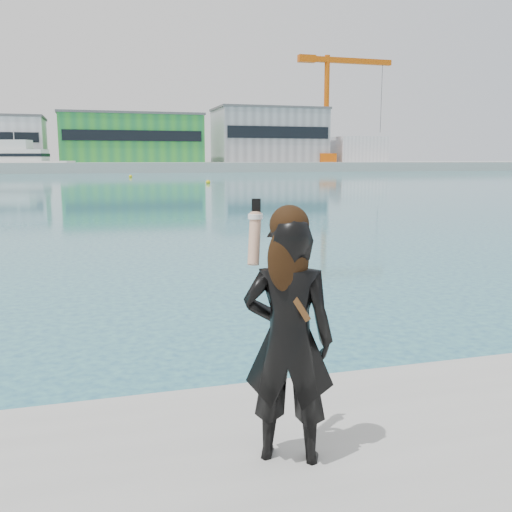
{
  "coord_description": "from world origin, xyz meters",
  "views": [
    {
      "loc": [
        -1.25,
        -3.32,
        2.63
      ],
      "look_at": [
        -0.15,
        0.47,
        1.96
      ],
      "focal_mm": 40.0,
      "sensor_mm": 36.0,
      "label": 1
    }
  ],
  "objects_px": {
    "buoy_extra": "(208,184)",
    "dock_crane": "(331,105)",
    "woman": "(288,333)",
    "motor_yacht": "(23,161)",
    "buoy_near": "(131,178)"
  },
  "relations": [
    {
      "from": "buoy_extra",
      "to": "woman",
      "type": "bearing_deg",
      "value": -100.95
    },
    {
      "from": "buoy_extra",
      "to": "dock_crane",
      "type": "bearing_deg",
      "value": 56.51
    },
    {
      "from": "dock_crane",
      "to": "buoy_extra",
      "type": "bearing_deg",
      "value": -123.49
    },
    {
      "from": "buoy_extra",
      "to": "motor_yacht",
      "type": "bearing_deg",
      "value": 113.38
    },
    {
      "from": "motor_yacht",
      "to": "buoy_extra",
      "type": "bearing_deg",
      "value": -48.88
    },
    {
      "from": "buoy_near",
      "to": "buoy_extra",
      "type": "height_order",
      "value": "same"
    },
    {
      "from": "dock_crane",
      "to": "woman",
      "type": "xyz_separation_m",
      "value": [
        -53.36,
        -122.23,
        -13.46
      ]
    },
    {
      "from": "buoy_near",
      "to": "woman",
      "type": "distance_m",
      "value": 82.55
    },
    {
      "from": "dock_crane",
      "to": "motor_yacht",
      "type": "distance_m",
      "value": 68.12
    },
    {
      "from": "buoy_near",
      "to": "motor_yacht",
      "type": "bearing_deg",
      "value": 118.26
    },
    {
      "from": "dock_crane",
      "to": "buoy_extra",
      "type": "height_order",
      "value": "dock_crane"
    },
    {
      "from": "motor_yacht",
      "to": "buoy_extra",
      "type": "xyz_separation_m",
      "value": [
        24.61,
        -56.91,
        -2.32
      ]
    },
    {
      "from": "dock_crane",
      "to": "woman",
      "type": "relative_size",
      "value": 15.09
    },
    {
      "from": "buoy_near",
      "to": "woman",
      "type": "height_order",
      "value": "woman"
    },
    {
      "from": "buoy_extra",
      "to": "woman",
      "type": "xyz_separation_m",
      "value": [
        -11.37,
        -58.76,
        1.6
      ]
    }
  ]
}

